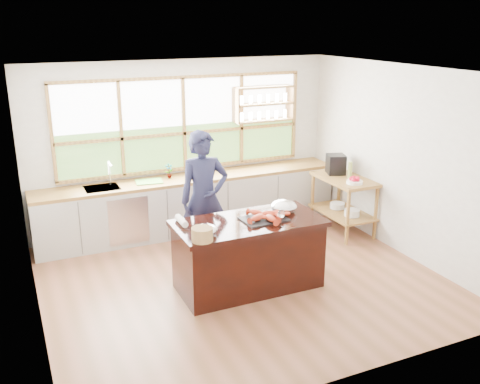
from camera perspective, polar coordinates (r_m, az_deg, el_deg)
ground_plane at (r=7.15m, az=0.20°, el=-9.33°), size 5.00×5.00×0.00m
room_shell at (r=7.00m, az=-1.35°, el=5.36°), size 5.02×4.52×2.71m
back_counter at (r=8.63m, az=-5.26°, el=-1.23°), size 4.90×0.63×0.90m
right_shelf_unit at (r=8.66m, az=11.02°, el=-0.38°), size 0.62×1.10×0.90m
island at (r=6.79m, az=0.91°, el=-6.63°), size 1.85×0.90×0.90m
cook at (r=7.32m, az=-3.84°, el=-0.71°), size 0.72×0.50×1.88m
potted_plant at (r=8.42m, az=-7.59°, el=2.24°), size 0.14×0.10×0.24m
cutting_board at (r=8.31m, az=-9.67°, el=1.11°), size 0.44×0.35×0.01m
espresso_machine at (r=8.74m, az=10.18°, el=2.93°), size 0.35×0.37×0.31m
wine_bottle at (r=8.53m, az=11.65°, el=2.30°), size 0.08×0.08×0.26m
fruit_bowl at (r=8.28m, az=12.13°, el=1.17°), size 0.24×0.24×0.11m
slate_board at (r=6.66m, az=2.58°, el=-2.90°), size 0.57×0.43×0.02m
lobster_pile at (r=6.63m, az=2.87°, el=-2.56°), size 0.52×0.48×0.08m
mixing_bowl_left at (r=6.19m, az=-3.74°, el=-4.08°), size 0.28×0.28×0.13m
mixing_bowl_right at (r=6.93m, az=4.69°, el=-1.55°), size 0.34×0.34×0.17m
wine_glass at (r=6.39m, az=4.41°, el=-2.39°), size 0.08×0.08×0.22m
wicker_basket at (r=6.02m, az=-4.06°, el=-4.53°), size 0.25×0.25×0.16m
parchment_roll at (r=6.55m, az=-6.26°, el=-3.07°), size 0.08×0.30×0.08m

